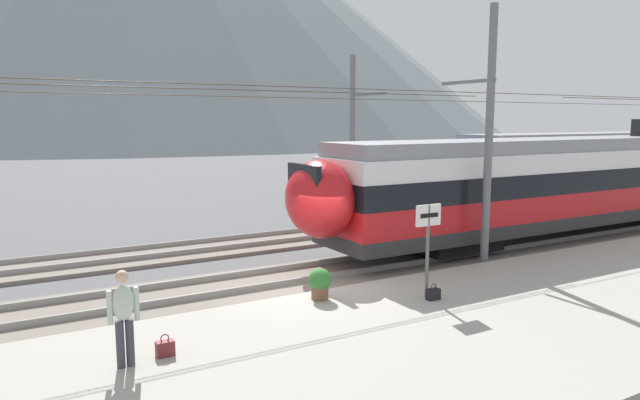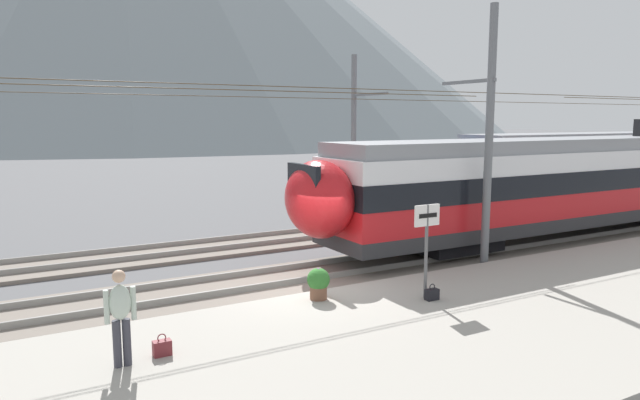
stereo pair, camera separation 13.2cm
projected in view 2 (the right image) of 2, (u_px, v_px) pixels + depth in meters
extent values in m
plane|color=#565659|center=(307.00, 297.00, 14.76)|extent=(400.00, 400.00, 0.00)
cube|color=#A39E93|center=(408.00, 346.00, 11.13)|extent=(120.00, 7.14, 0.35)
cube|color=slate|center=(281.00, 280.00, 16.11)|extent=(120.00, 3.00, 0.12)
cube|color=gray|center=(292.00, 281.00, 15.47)|extent=(120.00, 0.07, 0.16)
cube|color=gray|center=(270.00, 269.00, 16.71)|extent=(120.00, 0.07, 0.16)
cube|color=slate|center=(222.00, 247.00, 20.33)|extent=(120.00, 3.00, 0.12)
cube|color=gray|center=(229.00, 247.00, 19.69)|extent=(120.00, 0.07, 0.16)
cube|color=gray|center=(215.00, 239.00, 20.93)|extent=(120.00, 0.07, 0.16)
cube|color=#2D2D30|center=(589.00, 212.00, 22.47)|extent=(23.18, 2.84, 0.45)
cube|color=red|center=(590.00, 196.00, 22.38)|extent=(23.18, 2.84, 0.85)
cube|color=black|center=(591.00, 176.00, 22.27)|extent=(23.18, 2.88, 0.75)
cube|color=white|center=(592.00, 158.00, 22.17)|extent=(23.18, 2.84, 0.65)
cube|color=gray|center=(593.00, 143.00, 22.10)|extent=(22.88, 2.64, 0.45)
cube|color=black|center=(449.00, 242.00, 19.05)|extent=(2.80, 2.27, 0.42)
ellipsoid|color=red|center=(319.00, 199.00, 16.40)|extent=(1.80, 2.61, 2.25)
cube|color=black|center=(304.00, 185.00, 16.09)|extent=(0.16, 1.71, 1.19)
cube|color=black|center=(558.00, 200.00, 28.89)|extent=(2.80, 2.33, 0.42)
ellipsoid|color=#1E429E|center=(466.00, 171.00, 25.58)|extent=(1.80, 2.69, 2.25)
cube|color=black|center=(457.00, 161.00, 25.28)|extent=(0.16, 1.75, 1.19)
cylinder|color=slate|center=(489.00, 141.00, 16.77)|extent=(0.24, 0.24, 7.82)
cube|color=slate|center=(468.00, 82.00, 17.35)|extent=(0.10, 2.21, 0.10)
cylinder|color=#473823|center=(446.00, 92.00, 18.21)|extent=(38.07, 0.02, 0.02)
cylinder|color=slate|center=(354.00, 140.00, 25.23)|extent=(0.24, 0.24, 7.32)
cube|color=slate|center=(369.00, 94.00, 23.96)|extent=(0.10, 2.63, 0.10)
cylinder|color=#473823|center=(385.00, 100.00, 22.99)|extent=(38.07, 0.02, 0.02)
cylinder|color=#59595B|center=(426.00, 252.00, 13.41)|extent=(0.08, 0.08, 2.23)
cube|color=silver|center=(427.00, 215.00, 13.29)|extent=(0.70, 0.06, 0.50)
cube|color=black|center=(428.00, 216.00, 13.26)|extent=(0.52, 0.01, 0.10)
cylinder|color=#383842|center=(117.00, 344.00, 9.72)|extent=(0.14, 0.14, 0.82)
cylinder|color=#383842|center=(127.00, 342.00, 9.80)|extent=(0.14, 0.14, 0.82)
ellipsoid|color=#B7C6B7|center=(120.00, 302.00, 9.66)|extent=(0.36, 0.22, 0.62)
sphere|color=tan|center=(119.00, 276.00, 9.60)|extent=(0.22, 0.22, 0.22)
cylinder|color=#B7C6B7|center=(106.00, 307.00, 9.56)|extent=(0.09, 0.09, 0.58)
cylinder|color=#B7C6B7|center=(134.00, 303.00, 9.77)|extent=(0.09, 0.09, 0.58)
cube|color=maroon|center=(162.00, 348.00, 10.23)|extent=(0.32, 0.18, 0.28)
torus|color=maroon|center=(162.00, 338.00, 10.20)|extent=(0.16, 0.02, 0.16)
cube|color=black|center=(432.00, 294.00, 13.39)|extent=(0.32, 0.18, 0.26)
torus|color=black|center=(432.00, 287.00, 13.36)|extent=(0.16, 0.02, 0.16)
cylinder|color=brown|center=(318.00, 293.00, 13.44)|extent=(0.40, 0.40, 0.31)
sphere|color=#33752D|center=(318.00, 279.00, 13.40)|extent=(0.54, 0.54, 0.54)
sphere|color=purple|center=(318.00, 274.00, 13.38)|extent=(0.30, 0.30, 0.30)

